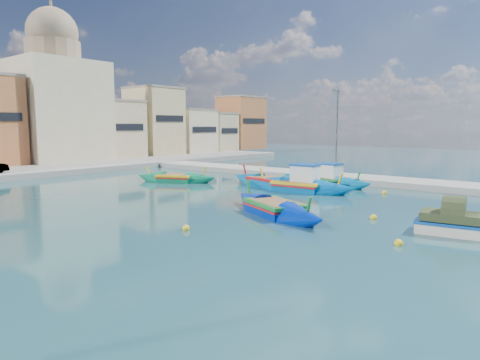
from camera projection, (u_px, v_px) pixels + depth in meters
ground at (284, 226)px, 20.81m from camera, size 160.00×160.00×0.00m
east_quay at (406, 183)px, 34.66m from camera, size 4.00×70.00×0.50m
north_quay at (2, 174)px, 40.75m from camera, size 80.00×8.00×0.60m
north_townhouses at (33, 125)px, 49.90m from camera, size 83.20×7.87×10.19m
church_block at (56, 97)px, 52.43m from camera, size 10.00×10.00×19.10m
quay_street_lamp at (336, 132)px, 37.46m from camera, size 1.18×0.16×8.00m
luzzu_turquoise_cabin at (324, 181)px, 35.14m from camera, size 3.19×9.11×2.87m
luzzu_blue_cabin at (299, 186)px, 31.84m from camera, size 3.04×9.12×3.17m
luzzu_cyan_mid at (272, 184)px, 33.92m from camera, size 4.00×9.58×2.76m
luzzu_green at (176, 179)px, 37.19m from camera, size 4.79×7.59×2.35m
luzzu_blue_south at (275, 210)px, 23.53m from camera, size 5.74×9.02×2.60m
tender_near at (453, 224)px, 19.28m from camera, size 2.09×3.30×1.53m
mooring_buoys at (243, 208)px, 25.02m from camera, size 23.89×24.41×0.36m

